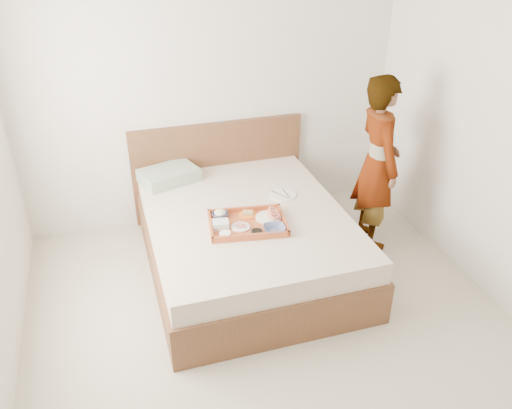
{
  "coord_description": "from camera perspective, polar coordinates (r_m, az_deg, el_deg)",
  "views": [
    {
      "loc": [
        -0.97,
        -2.49,
        2.65
      ],
      "look_at": [
        0.08,
        0.9,
        0.65
      ],
      "focal_mm": 36.51,
      "sensor_mm": 36.0,
      "label": 1
    }
  ],
  "objects": [
    {
      "name": "wall_back",
      "position": [
        4.79,
        -4.96,
        12.9
      ],
      "size": [
        3.5,
        0.01,
        2.6
      ],
      "primitive_type": "cube",
      "color": "silver",
      "rests_on": "ground"
    },
    {
      "name": "sauce_dish",
      "position": [
        3.89,
        0.07,
        -3.08
      ],
      "size": [
        0.1,
        0.1,
        0.03
      ],
      "primitive_type": "cylinder",
      "rotation": [
        0.0,
        0.0,
        -0.15
      ],
      "color": "black",
      "rests_on": "tray"
    },
    {
      "name": "plastic_tub",
      "position": [
        3.98,
        -3.9,
        -2.18
      ],
      "size": [
        0.14,
        0.12,
        0.05
      ],
      "primitive_type": "cube",
      "rotation": [
        0.0,
        0.0,
        -0.15
      ],
      "color": "silver",
      "rests_on": "tray"
    },
    {
      "name": "meat_plate",
      "position": [
        3.98,
        -1.7,
        -2.48
      ],
      "size": [
        0.17,
        0.17,
        0.01
      ],
      "primitive_type": "cylinder",
      "rotation": [
        0.0,
        0.0,
        -0.15
      ],
      "color": "white",
      "rests_on": "tray"
    },
    {
      "name": "salad_bowl",
      "position": [
        4.11,
        -3.94,
        -1.17
      ],
      "size": [
        0.15,
        0.15,
        0.04
      ],
      "primitive_type": "imported",
      "rotation": [
        0.0,
        0.0,
        -0.15
      ],
      "color": "navy",
      "rests_on": "tray"
    },
    {
      "name": "ground",
      "position": [
        3.77,
        3.0,
        -15.39
      ],
      "size": [
        3.5,
        4.0,
        0.01
      ],
      "primitive_type": "cube",
      "color": "#BFB2A1",
      "rests_on": "ground"
    },
    {
      "name": "pillow",
      "position": [
        4.74,
        -9.53,
        3.19
      ],
      "size": [
        0.57,
        0.47,
        0.12
      ],
      "primitive_type": "cube",
      "rotation": [
        0.0,
        0.0,
        0.31
      ],
      "color": "#A0B79E",
      "rests_on": "bed"
    },
    {
      "name": "bed",
      "position": [
        4.35,
        -1.02,
        -3.9
      ],
      "size": [
        1.65,
        2.0,
        0.53
      ],
      "primitive_type": "cube",
      "color": "brown",
      "rests_on": "ground"
    },
    {
      "name": "headboard",
      "position": [
        5.07,
        -4.15,
        3.86
      ],
      "size": [
        1.65,
        0.06,
        0.95
      ],
      "primitive_type": "cube",
      "color": "brown",
      "rests_on": "ground"
    },
    {
      "name": "cheese_round",
      "position": [
        3.88,
        -3.4,
        -3.29
      ],
      "size": [
        0.1,
        0.1,
        0.03
      ],
      "primitive_type": "cylinder",
      "rotation": [
        0.0,
        0.0,
        -0.15
      ],
      "color": "white",
      "rests_on": "tray"
    },
    {
      "name": "navy_bowl_big",
      "position": [
        3.93,
        2.03,
        -2.69
      ],
      "size": [
        0.19,
        0.19,
        0.04
      ],
      "primitive_type": "imported",
      "rotation": [
        0.0,
        0.0,
        -0.15
      ],
      "color": "navy",
      "rests_on": "tray"
    },
    {
      "name": "prawn_plate",
      "position": [
        4.1,
        1.37,
        -1.42
      ],
      "size": [
        0.23,
        0.23,
        0.01
      ],
      "primitive_type": "cylinder",
      "rotation": [
        0.0,
        0.0,
        -0.15
      ],
      "color": "white",
      "rests_on": "tray"
    },
    {
      "name": "person",
      "position": [
        4.58,
        13.16,
        4.37
      ],
      "size": [
        0.42,
        0.6,
        1.55
      ],
      "primitive_type": "imported",
      "rotation": [
        0.0,
        0.0,
        1.48
      ],
      "color": "silver",
      "rests_on": "ground"
    },
    {
      "name": "tray",
      "position": [
        4.02,
        -0.95,
        -2.03
      ],
      "size": [
        0.65,
        0.51,
        0.05
      ],
      "primitive_type": "cube",
      "rotation": [
        0.0,
        0.0,
        -0.15
      ],
      "color": "#CA572F",
      "rests_on": "bed"
    },
    {
      "name": "bread_plate",
      "position": [
        4.14,
        -0.91,
        -1.11
      ],
      "size": [
        0.16,
        0.16,
        0.01
      ],
      "primitive_type": "cylinder",
      "rotation": [
        0.0,
        0.0,
        -0.15
      ],
      "color": "orange",
      "rests_on": "tray"
    },
    {
      "name": "dinner_plate",
      "position": [
        4.46,
        2.95,
        1.05
      ],
      "size": [
        0.26,
        0.26,
        0.01
      ],
      "primitive_type": "cylinder",
      "rotation": [
        0.0,
        0.0,
        0.19
      ],
      "color": "white",
      "rests_on": "bed"
    }
  ]
}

